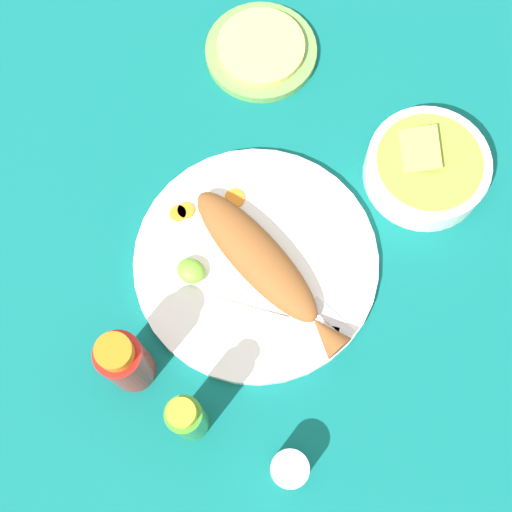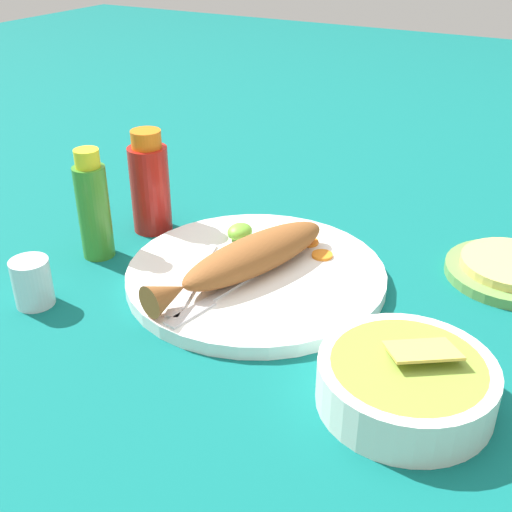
{
  "view_description": "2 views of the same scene",
  "coord_description": "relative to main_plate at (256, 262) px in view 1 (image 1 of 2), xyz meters",
  "views": [
    {
      "loc": [
        -0.16,
        0.25,
        0.97
      ],
      "look_at": [
        0.0,
        0.0,
        0.04
      ],
      "focal_mm": 50.0,
      "sensor_mm": 36.0,
      "label": 1
    },
    {
      "loc": [
        -0.65,
        -0.36,
        0.44
      ],
      "look_at": [
        0.0,
        0.0,
        0.04
      ],
      "focal_mm": 45.0,
      "sensor_mm": 36.0,
      "label": 2
    }
  ],
  "objects": [
    {
      "name": "carrot_slice_far",
      "position": [
        0.12,
        -0.01,
        0.01
      ],
      "size": [
        0.02,
        0.02,
        0.0
      ],
      "primitive_type": "cylinder",
      "color": "orange",
      "rests_on": "main_plate"
    },
    {
      "name": "hot_sauce_bottle_red",
      "position": [
        0.06,
        0.22,
        0.07
      ],
      "size": [
        0.06,
        0.06,
        0.16
      ],
      "color": "#B21914",
      "rests_on": "ground_plane"
    },
    {
      "name": "tortilla_stack",
      "position": [
        0.18,
        -0.3,
        0.01
      ],
      "size": [
        0.14,
        0.14,
        0.01
      ],
      "primitive_type": "cylinder",
      "color": "#E0C666",
      "rests_on": "tortilla_plate"
    },
    {
      "name": "hot_sauce_bottle_green",
      "position": [
        -0.05,
        0.23,
        0.07
      ],
      "size": [
        0.05,
        0.05,
        0.16
      ],
      "color": "#3D8428",
      "rests_on": "ground_plane"
    },
    {
      "name": "tortilla_plate",
      "position": [
        0.18,
        -0.3,
        -0.0
      ],
      "size": [
        0.17,
        0.17,
        0.01
      ],
      "primitive_type": "cylinder",
      "color": "#6B9E4C",
      "rests_on": "ground_plane"
    },
    {
      "name": "salt_cup",
      "position": [
        -0.18,
        0.22,
        0.02
      ],
      "size": [
        0.05,
        0.05,
        0.06
      ],
      "color": "silver",
      "rests_on": "ground_plane"
    },
    {
      "name": "lime_wedge_main",
      "position": [
        0.07,
        0.06,
        0.02
      ],
      "size": [
        0.04,
        0.03,
        0.02
      ],
      "primitive_type": "ellipsoid",
      "color": "#6BB233",
      "rests_on": "main_plate"
    },
    {
      "name": "fried_fish",
      "position": [
        -0.01,
        0.0,
        0.03
      ],
      "size": [
        0.29,
        0.14,
        0.05
      ],
      "rotation": [
        0.0,
        0.0,
        -0.3
      ],
      "color": "brown",
      "rests_on": "main_plate"
    },
    {
      "name": "fork_near",
      "position": [
        -0.09,
        0.01,
        0.01
      ],
      "size": [
        0.18,
        0.05,
        0.0
      ],
      "rotation": [
        0.0,
        0.0,
        9.23
      ],
      "color": "silver",
      "rests_on": "main_plate"
    },
    {
      "name": "carrot_slice_extra",
      "position": [
        0.13,
        0.0,
        0.01
      ],
      "size": [
        0.02,
        0.02,
        0.0
      ],
      "primitive_type": "cylinder",
      "color": "orange",
      "rests_on": "main_plate"
    },
    {
      "name": "carrot_slice_mid",
      "position": [
        0.1,
        -0.03,
        0.01
      ],
      "size": [
        0.03,
        0.03,
        0.0
      ],
      "primitive_type": "cylinder",
      "color": "orange",
      "rests_on": "main_plate"
    },
    {
      "name": "carrot_slice_near",
      "position": [
        0.08,
        -0.06,
        0.01
      ],
      "size": [
        0.03,
        0.03,
        0.0
      ],
      "primitive_type": "cylinder",
      "color": "orange",
      "rests_on": "main_plate"
    },
    {
      "name": "ground_plane",
      "position": [
        0.0,
        0.0,
        -0.01
      ],
      "size": [
        4.0,
        4.0,
        0.0
      ],
      "primitive_type": "plane",
      "color": "#0C605B"
    },
    {
      "name": "guacamole_bowl",
      "position": [
        -0.14,
        -0.25,
        0.02
      ],
      "size": [
        0.18,
        0.18,
        0.06
      ],
      "color": "white",
      "rests_on": "ground_plane"
    },
    {
      "name": "fork_far",
      "position": [
        -0.07,
        0.05,
        0.01
      ],
      "size": [
        0.18,
        0.07,
        0.0
      ],
      "rotation": [
        0.0,
        0.0,
        9.72
      ],
      "color": "silver",
      "rests_on": "main_plate"
    },
    {
      "name": "main_plate",
      "position": [
        0.0,
        0.0,
        0.0
      ],
      "size": [
        0.35,
        0.35,
        0.02
      ],
      "primitive_type": "cylinder",
      "color": "white",
      "rests_on": "ground_plane"
    }
  ]
}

